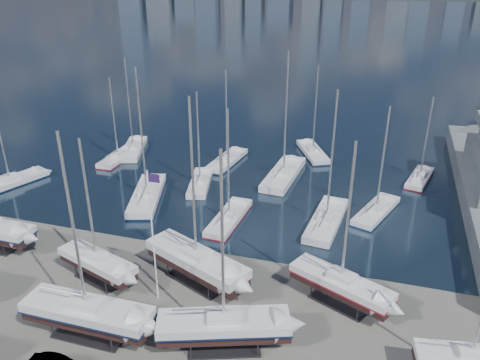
% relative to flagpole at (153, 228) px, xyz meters
% --- Properties ---
extents(ground, '(1400.00, 1400.00, 0.00)m').
position_rel_flagpole_xyz_m(ground, '(-0.13, -1.66, -7.05)').
color(ground, '#605E59').
rests_on(ground, ground).
extents(water, '(1400.00, 600.00, 0.40)m').
position_rel_flagpole_xyz_m(water, '(-0.13, 308.34, -7.20)').
color(water, '#182A37').
rests_on(water, ground).
extents(sailboat_cradle_2, '(8.76, 4.92, 13.95)m').
position_rel_flagpole_xyz_m(sailboat_cradle_2, '(-6.47, 0.80, -5.08)').
color(sailboat_cradle_2, '#2D2D33').
rests_on(sailboat_cradle_2, ground).
extents(sailboat_cradle_3, '(10.50, 2.95, 16.90)m').
position_rel_flagpole_xyz_m(sailboat_cradle_3, '(-3.18, -5.69, -4.93)').
color(sailboat_cradle_3, '#2D2D33').
rests_on(sailboat_cradle_3, ground).
extents(sailboat_cradle_4, '(11.06, 7.15, 17.46)m').
position_rel_flagpole_xyz_m(sailboat_cradle_4, '(2.31, 3.32, -4.90)').
color(sailboat_cradle_4, '#2D2D33').
rests_on(sailboat_cradle_4, ground).
extents(sailboat_cradle_5, '(10.38, 6.00, 16.18)m').
position_rel_flagpole_xyz_m(sailboat_cradle_5, '(7.39, -3.95, -4.97)').
color(sailboat_cradle_5, '#2D2D33').
rests_on(sailboat_cradle_5, ground).
extents(sailboat_cradle_6, '(9.38, 6.17, 14.88)m').
position_rel_flagpole_xyz_m(sailboat_cradle_6, '(15.28, 3.83, -5.04)').
color(sailboat_cradle_6, '#2D2D33').
rests_on(sailboat_cradle_6, ground).
extents(sailboat_cradle_7, '(7.50, 2.97, 12.22)m').
position_rel_flagpole_xyz_m(sailboat_cradle_7, '(24.65, -2.02, -5.16)').
color(sailboat_cradle_7, '#2D2D33').
rests_on(sailboat_cradle_7, ground).
extents(sailboat_moored_0, '(6.04, 10.46, 15.09)m').
position_rel_flagpole_xyz_m(sailboat_moored_0, '(-29.51, 15.85, -6.74)').
color(sailboat_moored_0, black).
rests_on(sailboat_moored_0, water).
extents(sailboat_moored_1, '(2.52, 8.84, 13.20)m').
position_rel_flagpole_xyz_m(sailboat_moored_1, '(-20.52, 28.40, -6.74)').
color(sailboat_moored_1, black).
rests_on(sailboat_moored_1, water).
extents(sailboat_moored_2, '(5.96, 10.60, 15.43)m').
position_rel_flagpole_xyz_m(sailboat_moored_2, '(-19.94, 32.12, -6.73)').
color(sailboat_moored_2, black).
rests_on(sailboat_moored_2, water).
extents(sailboat_moored_3, '(6.58, 12.03, 17.33)m').
position_rel_flagpole_xyz_m(sailboat_moored_3, '(-10.00, 17.36, -6.74)').
color(sailboat_moored_3, black).
rests_on(sailboat_moored_3, water).
extents(sailboat_moored_4, '(4.53, 9.22, 13.41)m').
position_rel_flagpole_xyz_m(sailboat_moored_4, '(-5.09, 23.09, -6.73)').
color(sailboat_moored_4, black).
rests_on(sailboat_moored_4, water).
extents(sailboat_moored_5, '(3.88, 9.98, 14.53)m').
position_rel_flagpole_xyz_m(sailboat_moored_5, '(-4.18, 31.89, -6.74)').
color(sailboat_moored_5, black).
rests_on(sailboat_moored_5, water).
extents(sailboat_moored_6, '(3.09, 9.46, 13.96)m').
position_rel_flagpole_xyz_m(sailboat_moored_6, '(1.64, 14.94, -6.74)').
color(sailboat_moored_6, black).
rests_on(sailboat_moored_6, water).
extents(sailboat_moored_7, '(4.18, 12.20, 18.12)m').
position_rel_flagpole_xyz_m(sailboat_moored_7, '(5.09, 28.92, -6.72)').
color(sailboat_moored_7, black).
rests_on(sailboat_moored_7, water).
extents(sailboat_moored_8, '(6.62, 10.00, 14.60)m').
position_rel_flagpole_xyz_m(sailboat_moored_8, '(7.58, 39.10, -6.74)').
color(sailboat_moored_8, black).
rests_on(sailboat_moored_8, water).
extents(sailboat_moored_9, '(4.01, 10.98, 16.22)m').
position_rel_flagpole_xyz_m(sailboat_moored_9, '(12.47, 17.49, -6.73)').
color(sailboat_moored_9, black).
rests_on(sailboat_moored_9, water).
extents(sailboat_moored_10, '(5.56, 9.55, 13.78)m').
position_rel_flagpole_xyz_m(sailboat_moored_10, '(17.79, 21.59, -6.74)').
color(sailboat_moored_10, black).
rests_on(sailboat_moored_10, water).
extents(sailboat_moored_11, '(4.30, 8.54, 12.30)m').
position_rel_flagpole_xyz_m(sailboat_moored_11, '(23.20, 33.39, -6.74)').
color(sailboat_moored_11, black).
rests_on(sailboat_moored_11, water).
extents(flagpole, '(1.08, 0.12, 12.22)m').
position_rel_flagpole_xyz_m(flagpole, '(0.00, 0.00, 0.00)').
color(flagpole, white).
rests_on(flagpole, ground).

